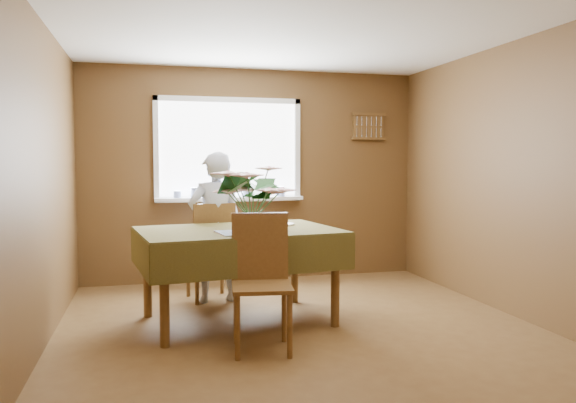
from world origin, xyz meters
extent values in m
plane|color=brown|center=(0.00, 0.00, 0.00)|extent=(4.50, 4.50, 0.00)
plane|color=white|center=(0.00, 0.00, 2.50)|extent=(4.50, 4.50, 0.00)
plane|color=brown|center=(0.00, 2.25, 1.25)|extent=(4.00, 0.00, 4.00)
plane|color=brown|center=(0.00, -2.25, 1.25)|extent=(4.00, 0.00, 4.00)
plane|color=brown|center=(-2.00, 0.00, 1.25)|extent=(0.00, 4.50, 4.50)
plane|color=brown|center=(2.00, 0.00, 1.25)|extent=(0.00, 4.50, 4.50)
cube|color=white|center=(-0.30, 2.23, 1.55)|extent=(1.60, 0.01, 1.10)
cube|color=white|center=(-0.30, 2.22, 2.13)|extent=(1.72, 0.06, 0.06)
cube|color=white|center=(-0.30, 2.22, 0.97)|extent=(1.72, 0.06, 0.06)
cube|color=white|center=(-1.13, 2.22, 1.55)|extent=(0.06, 0.06, 1.22)
cube|color=white|center=(0.53, 2.22, 1.55)|extent=(0.06, 0.06, 1.22)
cube|color=white|center=(-0.30, 2.15, 0.98)|extent=(1.72, 0.20, 0.04)
cylinder|color=white|center=(-0.90, 2.13, 1.04)|extent=(0.09, 0.09, 0.08)
cylinder|color=white|center=(-0.70, 2.13, 1.06)|extent=(0.11, 0.11, 0.12)
cylinder|color=white|center=(-0.50, 2.13, 1.05)|extent=(0.12, 0.12, 0.09)
cylinder|color=white|center=(-0.30, 2.13, 1.06)|extent=(0.10, 0.10, 0.13)
cylinder|color=white|center=(-0.10, 2.13, 1.05)|extent=(0.11, 0.11, 0.10)
cylinder|color=white|center=(0.10, 2.13, 1.04)|extent=(0.09, 0.09, 0.08)
cylinder|color=white|center=(0.30, 2.13, 1.06)|extent=(0.11, 0.11, 0.12)
cube|color=brown|center=(1.45, 2.23, 1.85)|extent=(0.40, 0.03, 0.30)
cube|color=brown|center=(1.45, 2.21, 2.00)|extent=(0.44, 0.04, 0.03)
cube|color=brown|center=(1.45, 2.21, 1.70)|extent=(0.44, 0.04, 0.03)
cylinder|color=brown|center=(-1.12, -0.07, 0.38)|extent=(0.08, 0.08, 0.77)
cylinder|color=brown|center=(0.31, 0.13, 0.38)|extent=(0.08, 0.08, 0.77)
cylinder|color=brown|center=(-1.24, 0.83, 0.38)|extent=(0.08, 0.08, 0.77)
cylinder|color=brown|center=(0.19, 1.03, 0.38)|extent=(0.08, 0.08, 0.77)
cube|color=brown|center=(-0.47, 0.48, 0.79)|extent=(1.75, 1.29, 0.04)
cube|color=#3F3917|center=(-0.47, 0.48, 0.81)|extent=(1.82, 1.37, 0.01)
cube|color=#3F3917|center=(-0.39, -0.08, 0.66)|extent=(1.67, 0.25, 0.30)
cube|color=#3F3917|center=(-0.55, 1.05, 0.66)|extent=(1.67, 0.25, 0.30)
cube|color=#3F3917|center=(-1.30, 0.37, 0.66)|extent=(0.17, 1.13, 0.30)
cube|color=#3F3917|center=(0.37, 0.60, 0.66)|extent=(0.17, 1.13, 0.30)
cube|color=#4795C9|center=(-0.43, 0.22, 0.82)|extent=(0.53, 0.42, 0.01)
cylinder|color=brown|center=(-0.47, 1.58, 0.23)|extent=(0.04, 0.04, 0.46)
cylinder|color=brown|center=(-0.83, 1.52, 0.23)|extent=(0.04, 0.04, 0.46)
cylinder|color=brown|center=(-0.41, 1.22, 0.23)|extent=(0.04, 0.04, 0.46)
cylinder|color=brown|center=(-0.77, 1.16, 0.23)|extent=(0.04, 0.04, 0.46)
cube|color=brown|center=(-0.62, 1.37, 0.47)|extent=(0.49, 0.49, 0.03)
cube|color=brown|center=(-0.59, 1.17, 0.74)|extent=(0.43, 0.10, 0.51)
cylinder|color=brown|center=(-0.63, -0.48, 0.23)|extent=(0.04, 0.04, 0.47)
cylinder|color=brown|center=(-0.26, -0.53, 0.23)|extent=(0.04, 0.04, 0.47)
cylinder|color=brown|center=(-0.58, -0.11, 0.23)|extent=(0.04, 0.04, 0.47)
cylinder|color=brown|center=(-0.21, -0.16, 0.23)|extent=(0.04, 0.04, 0.47)
cube|color=brown|center=(-0.42, -0.32, 0.48)|extent=(0.49, 0.49, 0.03)
cube|color=brown|center=(-0.39, -0.12, 0.76)|extent=(0.44, 0.09, 0.52)
imported|color=white|center=(-0.57, 1.25, 0.75)|extent=(0.59, 0.42, 1.51)
cylinder|color=white|center=(-0.39, 0.22, 0.90)|extent=(0.13, 0.13, 0.16)
cylinder|color=#33662D|center=(-0.39, 0.22, 1.03)|extent=(0.08, 0.08, 0.11)
cylinder|color=white|center=(-0.02, 0.71, 0.83)|extent=(0.26, 0.26, 0.01)
cube|color=silver|center=(-0.27, 0.33, 0.83)|extent=(0.10, 0.24, 0.00)
camera|label=1|loc=(-1.22, -4.35, 1.40)|focal=35.00mm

